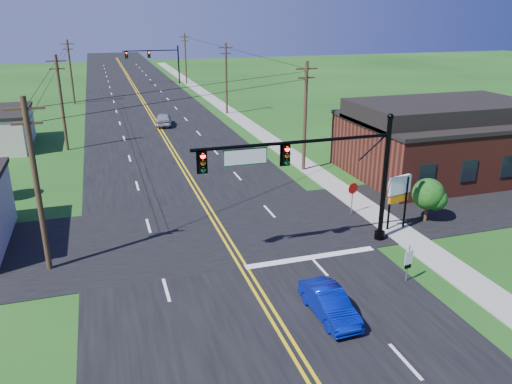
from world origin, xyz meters
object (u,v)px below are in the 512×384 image
object	(u,v)px
blue_car	(329,304)
signal_mast_main	(313,169)
stop_sign	(353,192)
signal_mast_far	(155,59)
route_sign	(408,261)

from	to	relation	value
blue_car	signal_mast_main	bearing A→B (deg)	72.25
blue_car	stop_sign	distance (m)	12.26
signal_mast_far	route_sign	size ratio (longest dim) A/B	5.57
signal_mast_main	blue_car	distance (m)	7.78
blue_car	stop_sign	size ratio (longest dim) A/B	1.73
signal_mast_far	blue_car	bearing A→B (deg)	-91.41
route_sign	stop_sign	xyz separation A→B (m)	(1.55, 8.72, 0.44)
signal_mast_far	signal_mast_main	bearing A→B (deg)	-90.08
signal_mast_main	stop_sign	xyz separation A→B (m)	(4.71, 3.98, -3.16)
signal_mast_main	stop_sign	bearing A→B (deg)	40.17
signal_mast_main	stop_sign	world-z (taller)	signal_mast_main
route_sign	signal_mast_far	bearing A→B (deg)	82.55
signal_mast_far	blue_car	world-z (taller)	signal_mast_far
blue_car	route_sign	xyz separation A→B (m)	(4.98, 1.60, 0.52)
stop_sign	signal_mast_far	bearing A→B (deg)	81.43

